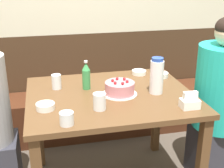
{
  "coord_description": "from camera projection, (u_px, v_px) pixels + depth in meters",
  "views": [
    {
      "loc": [
        -0.42,
        -1.9,
        1.57
      ],
      "look_at": [
        0.02,
        0.05,
        0.81
      ],
      "focal_mm": 50.0,
      "sensor_mm": 36.0,
      "label": 1
    }
  ],
  "objects": [
    {
      "name": "birthday_cake",
      "position": [
        120.0,
        88.0,
        2.08
      ],
      "size": [
        0.23,
        0.23,
        0.11
      ],
      "color": "white",
      "rests_on": "dining_table"
    },
    {
      "name": "bowl_rice_small",
      "position": [
        161.0,
        75.0,
        2.42
      ],
      "size": [
        0.12,
        0.12,
        0.03
      ],
      "color": "white",
      "rests_on": "dining_table"
    },
    {
      "name": "glass_shot_small",
      "position": [
        100.0,
        102.0,
        1.86
      ],
      "size": [
        0.08,
        0.08,
        0.1
      ],
      "color": "silver",
      "rests_on": "dining_table"
    },
    {
      "name": "glass_water_tall",
      "position": [
        67.0,
        118.0,
        1.69
      ],
      "size": [
        0.08,
        0.08,
        0.07
      ],
      "color": "silver",
      "rests_on": "dining_table"
    },
    {
      "name": "bench_seat",
      "position": [
        92.0,
        113.0,
        3.06
      ],
      "size": [
        2.45,
        0.38,
        0.42
      ],
      "color": "#472314",
      "rests_on": "ground_plane"
    },
    {
      "name": "napkin_holder",
      "position": [
        190.0,
        102.0,
        1.89
      ],
      "size": [
        0.11,
        0.08,
        0.11
      ],
      "color": "white",
      "rests_on": "dining_table"
    },
    {
      "name": "soju_bottle",
      "position": [
        86.0,
        76.0,
        2.16
      ],
      "size": [
        0.06,
        0.06,
        0.21
      ],
      "color": "#388E4C",
      "rests_on": "dining_table"
    },
    {
      "name": "bowl_soup_white",
      "position": [
        45.0,
        106.0,
        1.87
      ],
      "size": [
        0.11,
        0.11,
        0.04
      ],
      "color": "white",
      "rests_on": "dining_table"
    },
    {
      "name": "dining_table",
      "position": [
        110.0,
        108.0,
        2.15
      ],
      "size": [
        1.11,
        0.91,
        0.76
      ],
      "color": "brown",
      "rests_on": "ground_plane"
    },
    {
      "name": "glass_tumbler_short",
      "position": [
        56.0,
        82.0,
        2.18
      ],
      "size": [
        0.07,
        0.07,
        0.1
      ],
      "color": "silver",
      "rests_on": "dining_table"
    },
    {
      "name": "back_wall",
      "position": [
        85.0,
        3.0,
        2.89
      ],
      "size": [
        4.8,
        0.04,
        2.5
      ],
      "color": "#3D2819",
      "rests_on": "ground_plane"
    },
    {
      "name": "person_teal_shirt",
      "position": [
        220.0,
        103.0,
        2.28
      ],
      "size": [
        0.39,
        0.39,
        1.26
      ],
      "rotation": [
        0.0,
        0.0,
        3.14
      ],
      "color": "#33333D",
      "rests_on": "ground_plane"
    },
    {
      "name": "bowl_side_dish",
      "position": [
        139.0,
        72.0,
        2.48
      ],
      "size": [
        0.11,
        0.11,
        0.03
      ],
      "color": "white",
      "rests_on": "dining_table"
    },
    {
      "name": "water_pitcher",
      "position": [
        157.0,
        76.0,
        2.08
      ],
      "size": [
        0.09,
        0.09,
        0.25
      ],
      "color": "white",
      "rests_on": "dining_table"
    }
  ]
}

